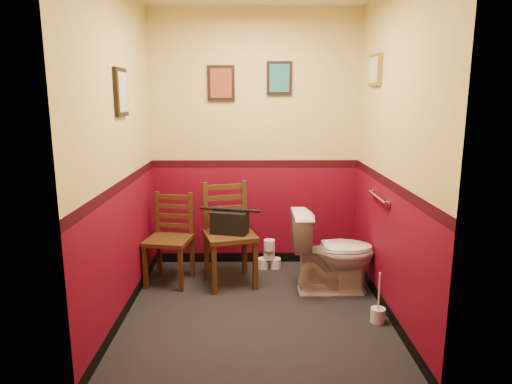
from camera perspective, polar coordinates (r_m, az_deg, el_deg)
floor at (r=4.07m, az=0.04°, el=-14.67°), size 2.20×2.40×0.00m
wall_back at (r=4.86m, az=-0.12°, el=6.35°), size 2.20×0.00×2.70m
wall_front at (r=2.48m, az=0.36°, el=1.03°), size 2.20×0.00×2.70m
wall_left at (r=3.82m, az=-16.76°, el=4.34°), size 0.00×2.40×2.70m
wall_right at (r=3.84m, az=16.73°, el=4.38°), size 0.00×2.40×2.70m
grab_bar at (r=4.14m, az=14.99°, el=-0.65°), size 0.05×0.56×0.06m
framed_print_back_a at (r=4.83m, az=-4.40°, el=13.41°), size 0.28×0.04×0.36m
framed_print_back_b at (r=4.83m, az=2.94°, el=14.02°), size 0.26×0.04×0.34m
framed_print_left at (r=3.88m, az=-16.50°, el=11.88°), size 0.04×0.30×0.38m
framed_print_right at (r=4.39m, az=14.66°, el=14.54°), size 0.04×0.34×0.28m
toilet at (r=4.37m, az=9.55°, el=-7.46°), size 0.79×0.45×0.77m
toilet_brush at (r=3.99m, az=15.00°, el=-14.53°), size 0.12×0.12×0.43m
chair_left at (r=4.59m, az=-10.69°, el=-5.76°), size 0.48×0.48×0.88m
chair_right at (r=4.48m, az=-3.41°, el=-5.26°), size 0.57×0.57×0.99m
handbag at (r=4.40m, az=-3.30°, el=-3.80°), size 0.38×0.25×0.25m
tp_stack at (r=4.94m, az=1.67°, el=-8.05°), size 0.25×0.15×0.33m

